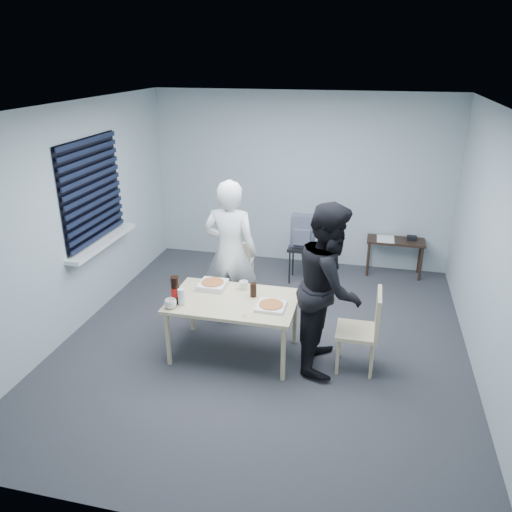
% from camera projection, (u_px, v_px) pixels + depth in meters
% --- Properties ---
extents(room, '(5.00, 5.00, 5.00)m').
position_uv_depth(room, '(95.00, 199.00, 6.03)').
color(room, '#302F35').
rests_on(room, ground).
extents(dining_table, '(1.35, 0.85, 0.66)m').
position_uv_depth(dining_table, '(233.00, 305.00, 5.31)').
color(dining_table, beige).
rests_on(dining_table, ground).
extents(chair_far, '(0.42, 0.42, 0.89)m').
position_uv_depth(chair_far, '(235.00, 273.00, 6.28)').
color(chair_far, beige).
rests_on(chair_far, ground).
extents(chair_right, '(0.42, 0.42, 0.89)m').
position_uv_depth(chair_right, '(366.00, 325.00, 5.07)').
color(chair_right, beige).
rests_on(chair_right, ground).
extents(person_white, '(0.65, 0.42, 1.77)m').
position_uv_depth(person_white, '(230.00, 253.00, 5.91)').
color(person_white, white).
rests_on(person_white, ground).
extents(person_black, '(0.47, 0.86, 1.77)m').
position_uv_depth(person_black, '(329.00, 287.00, 5.05)').
color(person_black, black).
rests_on(person_black, ground).
extents(side_table, '(0.82, 0.37, 0.55)m').
position_uv_depth(side_table, '(395.00, 245.00, 7.32)').
color(side_table, '#301C16').
rests_on(side_table, ground).
extents(stool, '(0.38, 0.38, 0.53)m').
position_uv_depth(stool, '(302.00, 253.00, 7.14)').
color(stool, black).
rests_on(stool, ground).
extents(backpack, '(0.33, 0.24, 0.46)m').
position_uv_depth(backpack, '(303.00, 232.00, 7.00)').
color(backpack, slate).
rests_on(backpack, stool).
extents(pizza_box_a, '(0.29, 0.29, 0.07)m').
position_uv_depth(pizza_box_a, '(213.00, 285.00, 5.55)').
color(pizza_box_a, white).
rests_on(pizza_box_a, dining_table).
extents(pizza_box_b, '(0.29, 0.29, 0.04)m').
position_uv_depth(pizza_box_b, '(271.00, 306.00, 5.12)').
color(pizza_box_b, white).
rests_on(pizza_box_b, dining_table).
extents(mug_a, '(0.17, 0.17, 0.10)m').
position_uv_depth(mug_a, '(171.00, 304.00, 5.10)').
color(mug_a, white).
rests_on(mug_a, dining_table).
extents(mug_b, '(0.10, 0.10, 0.09)m').
position_uv_depth(mug_b, '(244.00, 285.00, 5.51)').
color(mug_b, white).
rests_on(mug_b, dining_table).
extents(cola_glass, '(0.09, 0.09, 0.16)m').
position_uv_depth(cola_glass, '(253.00, 290.00, 5.33)').
color(cola_glass, black).
rests_on(cola_glass, dining_table).
extents(soda_bottle, '(0.09, 0.09, 0.30)m').
position_uv_depth(soda_bottle, '(175.00, 291.00, 5.17)').
color(soda_bottle, black).
rests_on(soda_bottle, dining_table).
extents(plastic_cups, '(0.08, 0.08, 0.18)m').
position_uv_depth(plastic_cups, '(181.00, 297.00, 5.15)').
color(plastic_cups, silver).
rests_on(plastic_cups, dining_table).
extents(rubber_band, '(0.05, 0.05, 0.00)m').
position_uv_depth(rubber_band, '(244.00, 316.00, 4.96)').
color(rubber_band, red).
rests_on(rubber_band, dining_table).
extents(papers, '(0.25, 0.34, 0.01)m').
position_uv_depth(papers, '(386.00, 239.00, 7.31)').
color(papers, white).
rests_on(papers, side_table).
extents(black_box, '(0.17, 0.15, 0.06)m').
position_uv_depth(black_box, '(412.00, 238.00, 7.26)').
color(black_box, black).
rests_on(black_box, side_table).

